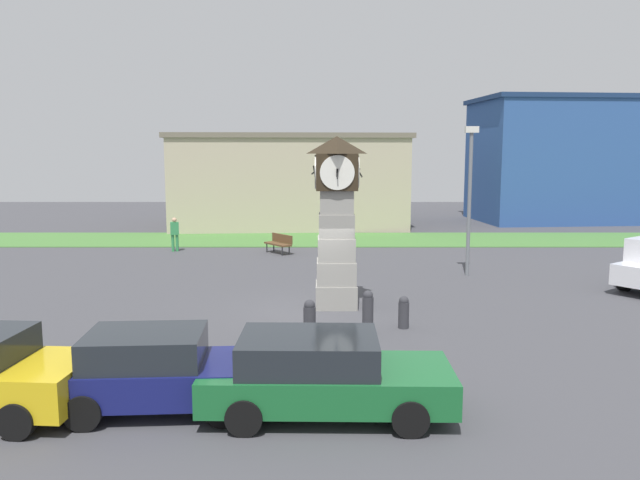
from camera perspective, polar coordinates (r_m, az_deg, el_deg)
name	(u,v)px	position (r m, az deg, el deg)	size (l,w,h in m)	color
ground_plane	(311,309)	(19.17, -0.85, -6.32)	(82.93, 82.93, 0.00)	#424247
clock_tower	(334,221)	(19.03, 1.33, 1.75)	(1.56, 1.56, 5.23)	gray
bollard_near_tower	(402,312)	(17.18, 7.47, -6.53)	(0.29, 0.29, 0.89)	#333338
bollard_mid_row	(366,311)	(16.63, 4.21, -6.52)	(0.29, 0.29, 1.14)	#333338
bollard_far_row	(308,320)	(15.83, -1.15, -7.36)	(0.31, 0.31, 1.08)	#333338
car_near_tower	(155,370)	(12.15, -14.84, -11.44)	(3.94, 2.08, 1.48)	navy
car_by_building	(320,374)	(11.58, -0.03, -12.16)	(4.55, 2.09, 1.47)	#19602D
bench	(277,242)	(29.54, -3.93, -0.22)	(1.41, 1.58, 0.90)	brown
pedestrian_near_bench	(173,232)	(30.83, -13.33, 0.70)	(0.45, 0.33, 1.64)	#338C4C
street_lamp_near_road	(468,189)	(24.54, 13.35, 4.53)	(0.50, 0.24, 5.72)	slate
warehouse_blue_far	(287,180)	(40.79, -3.07, 5.48)	(15.32, 9.85, 5.89)	#B7A88E
storefront_low_left	(589,160)	(47.59, 23.42, 6.75)	(16.84, 8.85, 8.45)	#2D5193
grass_verge_far	(371,239)	(34.23, 4.66, 0.06)	(49.76, 5.57, 0.04)	#477A38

